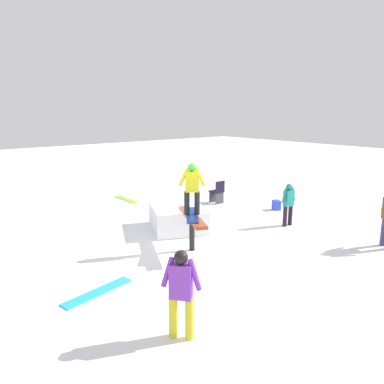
# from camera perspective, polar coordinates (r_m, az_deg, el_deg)

# --- Properties ---
(ground_plane) EXTENTS (60.00, 60.00, 0.00)m
(ground_plane) POSITION_cam_1_polar(r_m,az_deg,el_deg) (9.67, -0.00, -8.84)
(ground_plane) COLOR white
(rail_feature) EXTENTS (1.86, 1.08, 0.92)m
(rail_feature) POSITION_cam_1_polar(r_m,az_deg,el_deg) (9.42, -0.00, -4.56)
(rail_feature) COLOR black
(rail_feature) RESTS_ON ground
(snow_kicker_ramp) EXTENTS (2.27, 2.13, 0.70)m
(snow_kicker_ramp) POSITION_cam_1_polar(r_m,az_deg,el_deg) (11.22, -2.19, -3.93)
(snow_kicker_ramp) COLOR white
(snow_kicker_ramp) RESTS_ON ground
(main_rider_on_rail) EXTENTS (1.29, 1.09, 1.33)m
(main_rider_on_rail) POSITION_cam_1_polar(r_m,az_deg,el_deg) (9.22, -0.00, 0.28)
(main_rider_on_rail) COLOR navy
(main_rider_on_rail) RESTS_ON rail_feature
(bystander_teal) EXTENTS (0.21, 0.59, 1.32)m
(bystander_teal) POSITION_cam_1_polar(r_m,az_deg,el_deg) (11.81, 14.48, -1.53)
(bystander_teal) COLOR black
(bystander_teal) RESTS_ON ground
(bystander_purple) EXTENTS (0.57, 0.46, 1.45)m
(bystander_purple) POSITION_cam_1_polar(r_m,az_deg,el_deg) (5.91, -1.66, -14.66)
(bystander_purple) COLOR yellow
(bystander_purple) RESTS_ON ground
(loose_snowboard_cyan) EXTENTS (0.59, 1.56, 0.02)m
(loose_snowboard_cyan) POSITION_cam_1_polar(r_m,az_deg,el_deg) (7.81, -14.13, -14.56)
(loose_snowboard_cyan) COLOR #26B8CE
(loose_snowboard_cyan) RESTS_ON ground
(loose_snowboard_lime) EXTENTS (1.49, 0.29, 0.02)m
(loose_snowboard_lime) POSITION_cam_1_polar(r_m,az_deg,el_deg) (15.18, -10.05, -1.09)
(loose_snowboard_lime) COLOR #97D731
(loose_snowboard_lime) RESTS_ON ground
(folding_chair) EXTENTS (0.44, 0.44, 0.88)m
(folding_chair) POSITION_cam_1_polar(r_m,az_deg,el_deg) (14.31, 3.89, -0.09)
(folding_chair) COLOR #3F3F44
(folding_chair) RESTS_ON ground
(backpack_on_snow) EXTENTS (0.36, 0.32, 0.34)m
(backpack_on_snow) POSITION_cam_1_polar(r_m,az_deg,el_deg) (13.73, 12.73, -1.96)
(backpack_on_snow) COLOR blue
(backpack_on_snow) RESTS_ON ground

